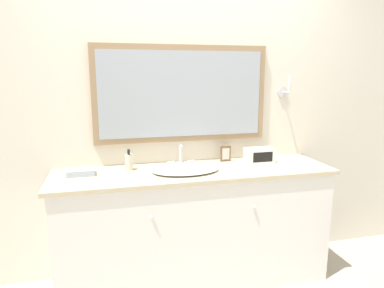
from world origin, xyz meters
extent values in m
cube|color=silver|center=(0.00, 0.59, 1.27)|extent=(8.00, 0.06, 2.55)
cube|color=#997A56|center=(-0.04, 0.54, 1.46)|extent=(1.38, 0.04, 0.75)
cube|color=#9EA8B2|center=(-0.04, 0.52, 1.46)|extent=(1.29, 0.01, 0.66)
cylinder|color=silver|center=(0.84, 0.55, 1.46)|extent=(0.09, 0.01, 0.09)
cylinder|color=silver|center=(0.84, 0.50, 1.46)|extent=(0.02, 0.10, 0.02)
cylinder|color=white|center=(0.84, 0.45, 1.53)|extent=(0.02, 0.02, 0.14)
cube|color=white|center=(0.00, 0.28, 0.44)|extent=(2.03, 0.52, 0.88)
cube|color=#C6B793|center=(0.00, 0.28, 0.89)|extent=(2.09, 0.56, 0.03)
sphere|color=silver|center=(-0.37, 0.01, 0.68)|extent=(0.02, 0.02, 0.02)
sphere|color=silver|center=(0.37, 0.01, 0.68)|extent=(0.02, 0.02, 0.02)
ellipsoid|color=white|center=(-0.08, 0.25, 0.92)|extent=(0.50, 0.31, 0.03)
cylinder|color=silver|center=(-0.08, 0.43, 0.92)|extent=(0.06, 0.06, 0.03)
cylinder|color=silver|center=(-0.08, 0.43, 1.00)|extent=(0.02, 0.02, 0.13)
cylinder|color=silver|center=(-0.08, 0.39, 1.07)|extent=(0.02, 0.07, 0.02)
cylinder|color=white|center=(-0.15, 0.43, 0.94)|extent=(0.05, 0.02, 0.02)
cylinder|color=white|center=(0.00, 0.43, 0.94)|extent=(0.05, 0.02, 0.02)
cylinder|color=beige|center=(-0.48, 0.40, 0.97)|extent=(0.06, 0.06, 0.12)
cylinder|color=black|center=(-0.48, 0.40, 1.04)|extent=(0.02, 0.02, 0.04)
cube|color=black|center=(-0.48, 0.39, 1.06)|extent=(0.02, 0.03, 0.01)
cube|color=white|center=(0.56, 0.37, 0.97)|extent=(0.23, 0.13, 0.12)
cube|color=black|center=(0.56, 0.31, 0.97)|extent=(0.17, 0.01, 0.08)
cube|color=brown|center=(0.31, 0.47, 0.97)|extent=(0.09, 0.01, 0.13)
cube|color=beige|center=(0.31, 0.46, 0.97)|extent=(0.06, 0.00, 0.09)
cube|color=#A8B7C6|center=(-0.82, 0.35, 0.93)|extent=(0.19, 0.13, 0.04)
camera|label=1|loc=(-0.62, -2.11, 1.61)|focal=32.00mm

